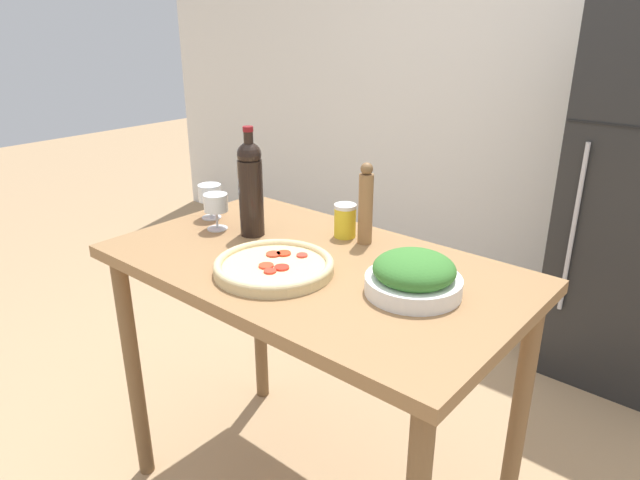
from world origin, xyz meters
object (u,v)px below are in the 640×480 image
(wine_glass_near, at_px, (215,205))
(salt_canister, at_px, (345,221))
(homemade_pizza, at_px, (274,266))
(wine_bottle, at_px, (251,186))
(salad_bowl, at_px, (414,276))
(wine_glass_far, at_px, (210,195))
(pepper_mill, at_px, (366,205))

(wine_glass_near, distance_m, salt_canister, 0.45)
(homemade_pizza, bearing_deg, wine_bottle, 147.68)
(homemade_pizza, bearing_deg, salad_bowl, 20.92)
(salad_bowl, bearing_deg, wine_glass_far, 177.16)
(wine_glass_near, height_order, wine_glass_far, same)
(homemade_pizza, distance_m, salt_canister, 0.36)
(wine_bottle, xyz_separation_m, salt_canister, (0.25, 0.19, -0.11))
(pepper_mill, bearing_deg, wine_glass_far, -163.82)
(wine_bottle, height_order, homemade_pizza, wine_bottle)
(pepper_mill, xyz_separation_m, salt_canister, (-0.08, 0.00, -0.07))
(wine_bottle, distance_m, homemade_pizza, 0.36)
(salad_bowl, xyz_separation_m, salt_canister, (-0.40, 0.21, 0.01))
(salad_bowl, bearing_deg, homemade_pizza, -159.08)
(wine_bottle, xyz_separation_m, wine_glass_near, (-0.13, -0.05, -0.08))
(wine_glass_far, height_order, salad_bowl, wine_glass_far)
(wine_bottle, distance_m, pepper_mill, 0.39)
(wine_bottle, relative_size, salt_canister, 3.24)
(wine_bottle, xyz_separation_m, homemade_pizza, (0.27, -0.17, -0.15))
(wine_bottle, relative_size, pepper_mill, 1.36)
(wine_bottle, height_order, wine_glass_near, wine_bottle)
(wine_bottle, relative_size, wine_glass_far, 2.90)
(wine_bottle, xyz_separation_m, wine_glass_far, (-0.24, 0.02, -0.08))
(wine_bottle, height_order, salad_bowl, wine_bottle)
(salad_bowl, xyz_separation_m, homemade_pizza, (-0.38, -0.15, -0.03))
(wine_glass_near, distance_m, pepper_mill, 0.53)
(salad_bowl, height_order, homemade_pizza, salad_bowl)
(wine_bottle, distance_m, salt_canister, 0.33)
(pepper_mill, height_order, homemade_pizza, pepper_mill)
(salt_canister, bearing_deg, salad_bowl, -28.17)
(wine_glass_far, distance_m, salt_canister, 0.52)
(wine_glass_far, bearing_deg, wine_bottle, -4.17)
(wine_glass_near, bearing_deg, salt_canister, 31.51)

